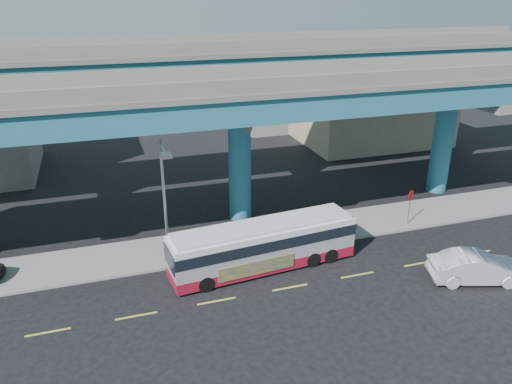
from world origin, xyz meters
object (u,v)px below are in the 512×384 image
object	(u,v)px
sedan	(477,268)
street_lamp	(165,189)
transit_bus	(263,244)
stop_sign	(410,200)

from	to	relation	value
sedan	street_lamp	xyz separation A→B (m)	(-15.48, 6.25, 4.10)
transit_bus	stop_sign	size ratio (longest dim) A/B	4.47
sedan	street_lamp	bearing A→B (deg)	85.58
street_lamp	stop_sign	xyz separation A→B (m)	(15.91, 0.73, -3.04)
transit_bus	street_lamp	distance (m)	6.25
transit_bus	sedan	size ratio (longest dim) A/B	2.04
sedan	stop_sign	bearing A→B (deg)	14.06
transit_bus	stop_sign	world-z (taller)	transit_bus
transit_bus	sedan	bearing A→B (deg)	-30.52
transit_bus	stop_sign	bearing A→B (deg)	5.45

